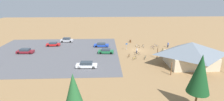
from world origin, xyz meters
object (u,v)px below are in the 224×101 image
bicycle_black_lone_west (137,54)px  car_silver_inner_stall (67,40)px  pine_midwest (200,74)px  visitor_crossing_yard (137,50)px  bicycle_teal_yard_right (145,58)px  bicycle_silver_edge_north (143,46)px  bicycle_yellow_lone_east (135,58)px  car_maroon_aisle_side (25,51)px  bicycle_red_near_sign (205,49)px  bicycle_blue_yard_center (156,46)px  visitor_at_bikes (168,45)px  trash_bin (130,41)px  car_red_by_curb (53,44)px  bicycle_black_near_porch (195,47)px  car_blue_near_entry (101,45)px  car_green_mid_lot (106,51)px  bicycle_white_back_row (138,46)px  bicycle_green_trailside (162,50)px  lot_sign (127,45)px  car_white_back_corner (87,65)px  bicycle_orange_edge_south (129,56)px  bicycle_white_yard_front (188,45)px  bicycle_purple_yard_left (152,47)px  pine_far_west (74,91)px  bike_pavilion (191,52)px

bicycle_black_lone_west → car_silver_inner_stall: 26.57m
pine_midwest → visitor_crossing_yard: (4.03, -26.20, -4.79)m
bicycle_teal_yard_right → bicycle_silver_edge_north: bearing=-99.2°
bicycle_yellow_lone_east → car_maroon_aisle_side: (30.02, -6.34, 0.34)m
bicycle_red_near_sign → visitor_crossing_yard: 20.95m
bicycle_blue_yard_center → visitor_at_bikes: bearing=167.9°
bicycle_silver_edge_north → bicycle_red_near_sign: bearing=167.7°
car_maroon_aisle_side → visitor_at_bikes: 42.43m
trash_bin → car_red_by_curb: bearing=8.0°
car_red_by_curb → visitor_crossing_yard: visitor_crossing_yard is taller
bicycle_black_near_porch → car_blue_near_entry: car_blue_near_entry is taller
car_green_mid_lot → visitor_crossing_yard: (-8.72, 0.00, 0.11)m
bicycle_white_back_row → visitor_crossing_yard: 5.81m
bicycle_teal_yard_right → bicycle_black_near_porch: 20.18m
bicycle_red_near_sign → car_red_by_curb: 46.85m
bicycle_green_trailside → bicycle_black_lone_west: bearing=19.4°
bicycle_white_back_row → visitor_crossing_yard: bearing=77.1°
bicycle_yellow_lone_east → lot_sign: bearing=-82.4°
car_green_mid_lot → visitor_at_bikes: size_ratio=2.58×
car_maroon_aisle_side → car_blue_near_entry: (-21.37, -5.59, -0.05)m
lot_sign → car_maroon_aisle_side: (28.91, 1.96, -0.68)m
trash_bin → bicycle_yellow_lone_east: size_ratio=0.63×
car_maroon_aisle_side → visitor_at_bikes: size_ratio=2.72×
car_maroon_aisle_side → visitor_crossing_yard: visitor_crossing_yard is taller
lot_sign → car_red_by_curb: lot_sign is taller
bicycle_yellow_lone_east → car_green_mid_lot: (7.29, -5.25, 0.34)m
car_white_back_corner → visitor_crossing_yard: visitor_crossing_yard is taller
trash_bin → bicycle_green_trailside: trash_bin is taller
bicycle_orange_edge_south → car_white_back_corner: bearing=32.5°
bicycle_white_yard_front → bicycle_teal_yard_right: (16.37, 11.02, -0.02)m
bicycle_silver_edge_north → car_maroon_aisle_side: (34.51, 4.66, 0.36)m
bicycle_purple_yard_left → car_maroon_aisle_side: bearing=4.6°
bicycle_black_lone_west → car_maroon_aisle_side: car_maroon_aisle_side is taller
bicycle_black_near_porch → bicycle_white_yard_front: bearing=-47.8°
bicycle_silver_edge_north → car_blue_near_entry: bearing=-4.1°
lot_sign → bicycle_silver_edge_north: 6.30m
bicycle_silver_edge_north → bicycle_yellow_lone_east: (4.49, 11.00, 0.02)m
trash_bin → bicycle_black_near_porch: size_ratio=0.58×
bicycle_red_near_sign → bicycle_black_lone_west: bearing=9.6°
pine_midwest → visitor_at_bikes: bearing=-102.1°
visitor_at_bikes → car_maroon_aisle_side: bearing=5.6°
bicycle_orange_edge_south → car_green_mid_lot: (6.07, -3.32, 0.33)m
car_white_back_corner → visitor_at_bikes: 28.47m
lot_sign → bicycle_silver_edge_north: (-5.60, -2.70, -1.04)m
pine_far_west → bicycle_black_near_porch: 46.34m
bike_pavilion → bicycle_white_back_row: bike_pavilion is taller
bicycle_teal_yard_right → visitor_crossing_yard: (1.32, -4.96, 0.48)m
bike_pavilion → car_maroon_aisle_side: bike_pavilion is taller
bicycle_blue_yard_center → car_green_mid_lot: 17.08m
trash_bin → car_silver_inner_stall: car_silver_inner_stall is taller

